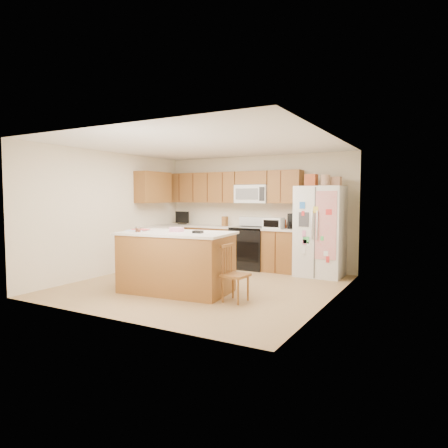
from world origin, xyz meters
The scene contains 9 objects.
ground centered at (0.00, 0.00, 0.00)m, with size 4.50×4.50×0.00m, color olive.
room_shell centered at (0.00, 0.00, 1.44)m, with size 4.60×4.60×2.52m.
cabinetry centered at (-0.98, 1.79, 0.91)m, with size 3.36×1.56×2.15m.
stove centered at (0.00, 1.94, 0.47)m, with size 0.76×0.65×1.13m.
refrigerator centered at (1.57, 1.87, 0.92)m, with size 0.90×0.79×2.04m.
island centered at (-0.16, -0.61, 0.51)m, with size 1.94×1.25×1.10m.
windsor_chair_left centered at (-1.08, -0.64, 0.41)m, with size 0.45×0.46×0.86m.
windsor_chair_back centered at (-0.19, 0.09, 0.46)m, with size 0.50×0.48×0.97m.
windsor_chair_right centered at (0.97, -0.69, 0.41)m, with size 0.38×0.39×0.87m.
Camera 1 is at (3.75, -5.99, 1.60)m, focal length 32.00 mm.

